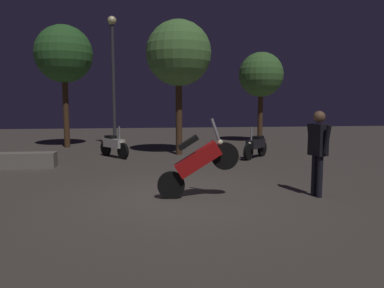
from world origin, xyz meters
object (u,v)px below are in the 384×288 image
Objects in this scene: person_rider_beside at (318,145)px; streetlamp_near at (113,66)px; motorcycle_white_parked_right at (114,145)px; motorcycle_black_parked_left at (256,146)px; motorcycle_red_foreground at (198,162)px.

person_rider_beside is 0.33× the size of streetlamp_near.
streetlamp_near is at bearing 146.47° from motorcycle_white_parked_right.
motorcycle_white_parked_right is 7.61m from person_rider_beside.
motorcycle_black_parked_left is at bearing 70.47° from person_rider_beside.
motorcycle_black_parked_left is 0.94× the size of motorcycle_white_parked_right.
motorcycle_white_parked_right is (-4.90, 0.79, 0.00)m from motorcycle_black_parked_left.
motorcycle_red_foreground is 1.21× the size of motorcycle_white_parked_right.
person_rider_beside reaches higher than motorcycle_black_parked_left.
motorcycle_red_foreground is at bearing 13.70° from motorcycle_black_parked_left.
motorcycle_red_foreground is 9.35m from streetlamp_near.
motorcycle_black_parked_left is at bearing -35.32° from streetlamp_near.
person_rider_beside reaches higher than motorcycle_white_parked_right.
motorcycle_black_parked_left is at bearing 63.82° from motorcycle_red_foreground.
person_rider_beside is 10.34m from streetlamp_near.
motorcycle_black_parked_left and motorcycle_white_parked_right have the same top height.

